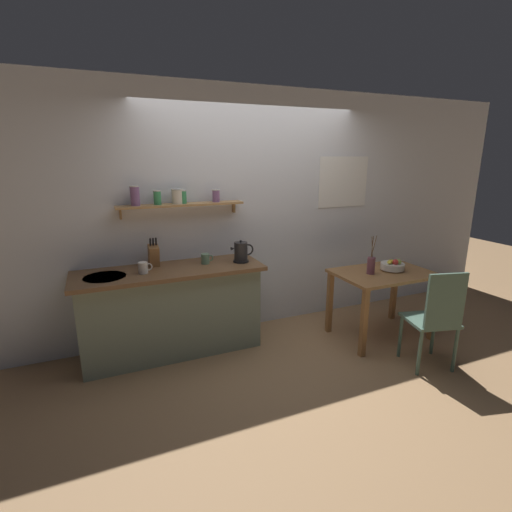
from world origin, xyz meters
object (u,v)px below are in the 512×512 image
(fruit_bowl, at_px, (393,266))
(coffee_mug_by_sink, at_px, (143,268))
(knife_block, at_px, (154,255))
(twig_vase, at_px, (371,265))
(dining_table, at_px, (383,282))
(electric_kettle, at_px, (241,252))
(coffee_mug_spare, at_px, (206,259))
(dining_chair_near, at_px, (436,316))

(fruit_bowl, distance_m, coffee_mug_by_sink, 2.64)
(knife_block, bearing_deg, coffee_mug_by_sink, -122.69)
(twig_vase, bearing_deg, dining_table, -1.72)
(electric_kettle, xyz_separation_m, knife_block, (-0.86, 0.19, 0.01))
(coffee_mug_by_sink, relative_size, coffee_mug_spare, 1.03)
(fruit_bowl, height_order, coffee_mug_by_sink, coffee_mug_by_sink)
(fruit_bowl, distance_m, twig_vase, 0.31)
(twig_vase, xyz_separation_m, coffee_mug_by_sink, (-2.29, 0.47, 0.11))
(twig_vase, bearing_deg, fruit_bowl, 0.61)
(dining_chair_near, relative_size, coffee_mug_by_sink, 7.51)
(dining_chair_near, distance_m, fruit_bowl, 0.82)
(electric_kettle, height_order, knife_block, knife_block)
(dining_chair_near, relative_size, knife_block, 3.31)
(coffee_mug_by_sink, bearing_deg, coffee_mug_spare, 8.16)
(electric_kettle, relative_size, knife_block, 0.84)
(fruit_bowl, relative_size, coffee_mug_spare, 1.99)
(dining_table, distance_m, twig_vase, 0.28)
(dining_table, xyz_separation_m, knife_block, (-2.33, 0.68, 0.39))
(twig_vase, xyz_separation_m, electric_kettle, (-1.30, 0.49, 0.16))
(dining_table, xyz_separation_m, coffee_mug_by_sink, (-2.46, 0.48, 0.32))
(dining_table, xyz_separation_m, electric_kettle, (-1.47, 0.49, 0.37))
(dining_table, distance_m, fruit_bowl, 0.22)
(electric_kettle, bearing_deg, knife_block, 167.86)
(twig_vase, bearing_deg, coffee_mug_by_sink, 168.30)
(dining_table, bearing_deg, coffee_mug_spare, 162.75)
(dining_chair_near, distance_m, coffee_mug_spare, 2.28)
(dining_table, relative_size, dining_chair_near, 1.06)
(dining_chair_near, bearing_deg, electric_kettle, 139.41)
(fruit_bowl, xyz_separation_m, coffee_mug_by_sink, (-2.59, 0.47, 0.15))
(electric_kettle, height_order, coffee_mug_spare, electric_kettle)
(dining_table, distance_m, coffee_mug_by_sink, 2.53)
(electric_kettle, distance_m, coffee_mug_by_sink, 0.99)
(knife_block, xyz_separation_m, coffee_mug_spare, (0.50, -0.11, -0.06))
(dining_chair_near, height_order, fruit_bowl, dining_chair_near)
(fruit_bowl, height_order, knife_block, knife_block)
(coffee_mug_spare, bearing_deg, electric_kettle, -11.89)
(dining_table, height_order, knife_block, knife_block)
(fruit_bowl, bearing_deg, coffee_mug_by_sink, 169.71)
(electric_kettle, bearing_deg, dining_chair_near, -40.59)
(dining_table, distance_m, knife_block, 2.46)
(fruit_bowl, xyz_separation_m, coffee_mug_spare, (-1.96, 0.56, 0.15))
(dining_chair_near, xyz_separation_m, coffee_mug_by_sink, (-2.44, 1.23, 0.41))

